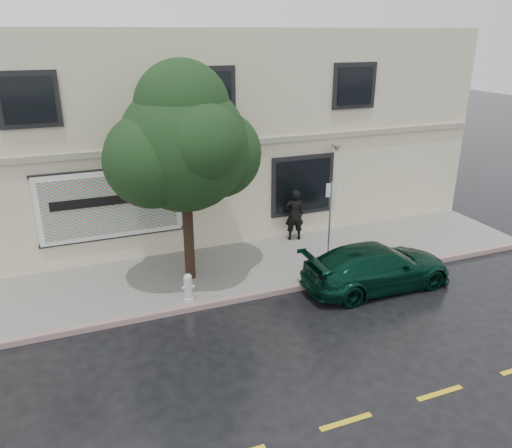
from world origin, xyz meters
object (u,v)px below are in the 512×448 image
object	(u,v)px
pedestrian	(294,215)
fire_hydrant	(188,287)
car	(377,267)
street_tree	(184,148)

from	to	relation	value
pedestrian	fire_hydrant	size ratio (longest dim) A/B	2.28
car	street_tree	bearing A→B (deg)	65.58
car	fire_hydrant	distance (m)	5.36
pedestrian	car	bearing A→B (deg)	112.81
pedestrian	street_tree	bearing A→B (deg)	30.54
fire_hydrant	pedestrian	bearing A→B (deg)	49.04
pedestrian	street_tree	distance (m)	5.24
car	fire_hydrant	xyz separation A→B (m)	(-5.28, 0.94, -0.11)
street_tree	pedestrian	bearing A→B (deg)	20.34
car	pedestrian	xyz separation A→B (m)	(-0.84, 3.74, 0.41)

